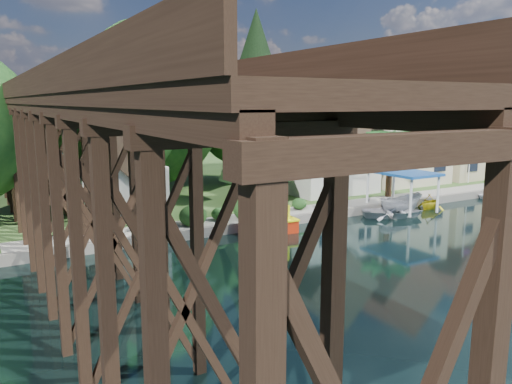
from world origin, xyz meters
TOP-DOWN VIEW (x-y plane):
  - ground at (0.00, 0.00)m, footprint 140.00×140.00m
  - bank at (0.00, 34.00)m, footprint 140.00×52.00m
  - seawall at (4.00, 8.00)m, footprint 60.00×0.40m
  - promenade at (6.00, 9.30)m, footprint 50.00×2.60m
  - trestle_bridge at (-16.00, 5.17)m, footprint 4.12×44.18m
  - house_left at (7.00, 16.00)m, footprint 7.64×8.64m
  - house_center at (16.00, 16.50)m, footprint 8.65×9.18m
  - house_right at (25.00, 16.00)m, footprint 8.15×8.64m
  - shed at (-11.00, 14.50)m, footprint 5.09×5.40m
  - bg_trees at (1.00, 21.25)m, footprint 49.90×13.30m
  - shrubs at (-4.60, 9.26)m, footprint 15.76×2.47m
  - conifer at (-0.59, 14.04)m, footprint 5.96×5.96m
  - palm_tree at (9.83, 10.18)m, footprint 4.21×4.21m
  - flagpole at (22.17, 11.80)m, footprint 1.02×0.11m
  - tugboat at (-3.59, 6.86)m, footprint 3.47×2.10m
  - boat_white_a at (6.46, 6.22)m, footprint 5.41×4.91m
  - boat_canopy at (7.88, 6.84)m, footprint 4.03×5.01m
  - boat_yellow at (10.98, 6.80)m, footprint 3.06×2.84m
  - boat_white_b at (19.79, 7.11)m, footprint 3.68×2.79m

SIDE VIEW (x-z plane):
  - ground at x=0.00m, z-range 0.00..0.00m
  - bank at x=0.00m, z-range 0.00..0.50m
  - seawall at x=4.00m, z-range 0.00..0.62m
  - boat_white_b at x=19.79m, z-range 0.00..0.72m
  - boat_white_a at x=6.46m, z-range 0.00..0.92m
  - promenade at x=6.00m, z-range 0.50..0.56m
  - boat_yellow at x=10.98m, z-range 0.00..1.33m
  - tugboat at x=-3.59m, z-range -0.48..1.93m
  - shrubs at x=-4.60m, z-range 0.38..2.08m
  - boat_canopy at x=7.88m, z-range -0.23..2.97m
  - shed at x=-11.00m, z-range -0.10..7.75m
  - flagpole at x=22.17m, z-range 1.24..7.76m
  - house_left at x=7.00m, z-range -0.37..10.65m
  - trestle_bridge at x=-16.00m, z-range 0.70..10.00m
  - palm_tree at x=9.83m, z-range 2.64..8.36m
  - house_right at x=25.00m, z-range -0.45..12.00m
  - house_center at x=16.00m, z-range -0.53..13.36m
  - bg_trees at x=1.00m, z-range 2.00..12.57m
  - conifer at x=-0.59m, z-range 0.23..14.91m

